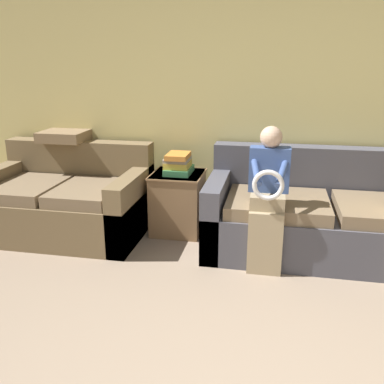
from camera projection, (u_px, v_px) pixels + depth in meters
The scene contains 7 objects.
wall_back at pixel (289, 99), 3.97m from camera, with size 7.86×0.06×2.55m.
couch_main at pixel (329, 218), 3.72m from camera, with size 2.12×0.96×0.87m.
couch_side at pixel (67, 202), 4.15m from camera, with size 1.52×0.98×0.84m.
child_left_seated at pixel (268, 194), 3.34m from camera, with size 0.32×0.37×1.14m.
side_shelf at pixel (178, 202), 4.16m from camera, with size 0.49×0.51×0.59m.
book_stack at pixel (178, 164), 4.05m from camera, with size 0.25×0.32×0.20m.
throw_pillow at pixel (66, 135), 4.32m from camera, with size 0.44×0.44×0.10m.
Camera 1 is at (-0.10, -1.16, 1.64)m, focal length 40.00 mm.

